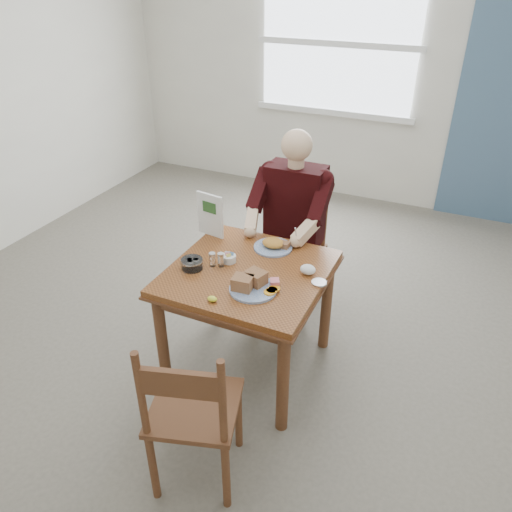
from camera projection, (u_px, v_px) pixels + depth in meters
The scene contains 16 objects.
floor at pixel (249, 364), 3.34m from camera, with size 6.00×6.00×0.00m, color #5E584C.
wall_back at pixel (376, 67), 4.96m from camera, with size 5.50×5.50×0.00m, color beige.
lemon_wedge at pixel (212, 299), 2.67m from camera, with size 0.06×0.04×0.03m, color yellow.
napkin at pixel (308, 270), 2.90m from camera, with size 0.09×0.08×0.06m, color white.
metal_dish at pixel (319, 283), 2.83m from camera, with size 0.09×0.09×0.01m, color silver.
window at pixel (338, 44), 4.98m from camera, with size 1.72×0.04×1.42m.
table at pixel (248, 285), 3.01m from camera, with size 0.92×0.92×0.75m.
chair_far at pixel (294, 248), 3.71m from camera, with size 0.42×0.42×0.95m.
chair_near at pixel (192, 413), 2.37m from camera, with size 0.52×0.52×0.95m.
diner at pixel (291, 213), 3.47m from camera, with size 0.53×0.56×1.39m.
near_plate at pixel (252, 284), 2.76m from camera, with size 0.29×0.28×0.09m.
far_plate at pixel (274, 245), 3.16m from camera, with size 0.25×0.25×0.07m.
caddy at pixel (229, 258), 3.02m from camera, with size 0.10×0.10×0.06m.
shakers at pixel (217, 259), 2.97m from camera, with size 0.10×0.07×0.09m.
creamer at pixel (192, 264), 2.95m from camera, with size 0.13×0.13×0.06m.
menu at pixel (210, 215), 3.25m from camera, with size 0.20×0.05×0.29m.
Camera 1 is at (1.08, -2.25, 2.34)m, focal length 35.00 mm.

